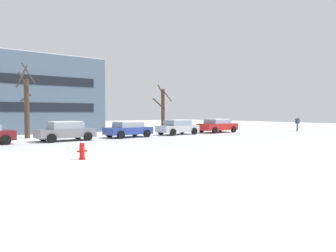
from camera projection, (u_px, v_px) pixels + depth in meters
The scene contains 11 objects.
ground_plane at pixel (27, 160), 13.81m from camera, with size 120.00×120.00×0.00m, color white.
road_surface at pixel (12, 152), 16.46m from camera, with size 80.00×8.61×0.00m.
fire_hydrant at pixel (82, 150), 13.87m from camera, with size 0.44×0.30×0.81m.
parked_car_gray at pixel (66, 131), 23.10m from camera, with size 4.16×2.21×1.45m.
parked_car_blue at pixel (128, 129), 26.45m from camera, with size 3.95×2.24×1.34m.
parked_car_silver at pixel (178, 127), 29.68m from camera, with size 4.13×2.11×1.42m.
parked_car_red at pixel (218, 126), 32.90m from camera, with size 4.53×2.25×1.43m.
pedestrian_crossing at pixel (297, 123), 35.44m from camera, with size 0.43×0.41×1.64m.
tree_far_right at pixel (26, 106), 25.42m from camera, with size 1.37×1.43×6.03m.
tree_far_mid at pixel (163, 109), 33.54m from camera, with size 1.62×1.59×5.05m.
building_far_left at pixel (27, 96), 34.56m from camera, with size 13.50×10.98×7.94m.
Camera 1 is at (-3.22, -14.73, 2.07)m, focal length 33.50 mm.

